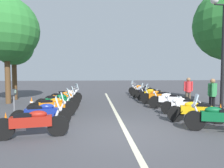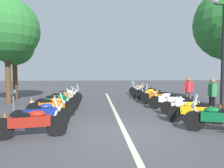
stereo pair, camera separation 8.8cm
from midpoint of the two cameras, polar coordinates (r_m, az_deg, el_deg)
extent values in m
plane|color=#424247|center=(6.49, 4.24, -13.95)|extent=(80.00, 80.00, 0.00)
cube|color=beige|center=(10.22, 0.89, -7.49)|extent=(16.13, 0.16, 0.01)
cylinder|color=black|center=(6.37, -15.09, -11.43)|extent=(0.25, 0.65, 0.63)
cylinder|color=black|center=(6.56, -28.75, -11.30)|extent=(0.25, 0.65, 0.63)
cube|color=maroon|center=(6.38, -22.06, -9.88)|extent=(0.48, 1.19, 0.30)
ellipsoid|color=maroon|center=(6.31, -20.47, -8.12)|extent=(0.35, 0.56, 0.22)
cube|color=black|center=(6.37, -24.08, -8.28)|extent=(0.34, 0.52, 0.12)
cylinder|color=silver|center=(6.30, -15.69, -8.80)|extent=(0.12, 0.30, 0.58)
cylinder|color=silver|center=(6.23, -16.11, -5.57)|extent=(0.62, 0.15, 0.04)
sphere|color=silver|center=(6.26, -14.70, -7.00)|extent=(0.14, 0.14, 0.14)
cylinder|color=silver|center=(6.69, -25.77, -11.78)|extent=(0.18, 0.56, 0.08)
cube|color=silver|center=(6.22, -15.38, -4.92)|extent=(0.38, 0.18, 0.32)
cylinder|color=black|center=(7.70, -13.77, -8.89)|extent=(0.27, 0.63, 0.61)
cylinder|color=black|center=(7.78, -25.03, -9.00)|extent=(0.27, 0.63, 0.61)
cube|color=navy|center=(7.67, -19.45, -7.67)|extent=(0.51, 1.18, 0.30)
ellipsoid|color=navy|center=(7.63, -18.13, -6.18)|extent=(0.36, 0.56, 0.22)
cube|color=black|center=(7.65, -21.14, -6.36)|extent=(0.36, 0.52, 0.12)
cylinder|color=silver|center=(7.64, -14.25, -6.70)|extent=(0.13, 0.30, 0.58)
cylinder|color=silver|center=(7.59, -14.60, -4.03)|extent=(0.61, 0.17, 0.04)
sphere|color=silver|center=(7.62, -13.45, -5.20)|extent=(0.14, 0.14, 0.14)
cylinder|color=silver|center=(7.94, -22.65, -9.38)|extent=(0.19, 0.55, 0.08)
cube|color=silver|center=(7.58, -14.00, -3.50)|extent=(0.38, 0.19, 0.32)
cylinder|color=black|center=(9.01, -12.20, -6.87)|extent=(0.34, 0.69, 0.68)
cylinder|color=black|center=(8.88, -21.20, -7.18)|extent=(0.34, 0.69, 0.68)
cube|color=orange|center=(8.88, -16.69, -5.91)|extent=(0.59, 1.10, 0.30)
ellipsoid|color=orange|center=(8.87, -15.55, -4.59)|extent=(0.41, 0.57, 0.22)
cube|color=black|center=(8.84, -18.13, -4.80)|extent=(0.39, 0.54, 0.12)
cylinder|color=silver|center=(8.95, -12.61, -5.00)|extent=(0.15, 0.30, 0.58)
cylinder|color=silver|center=(8.90, -12.89, -2.71)|extent=(0.60, 0.23, 0.04)
sphere|color=silver|center=(8.94, -11.93, -3.70)|extent=(0.14, 0.14, 0.14)
cylinder|color=silver|center=(9.08, -19.43, -7.56)|extent=(0.24, 0.55, 0.08)
cube|color=silver|center=(8.90, -12.39, -2.25)|extent=(0.38, 0.23, 0.32)
cylinder|color=black|center=(10.38, -10.97, -5.53)|extent=(0.30, 0.68, 0.66)
cylinder|color=black|center=(10.28, -19.34, -5.75)|extent=(0.30, 0.68, 0.66)
cube|color=#0C592D|center=(10.28, -15.15, -4.66)|extent=(0.56, 1.18, 0.30)
ellipsoid|color=#0C592D|center=(10.26, -14.16, -3.53)|extent=(0.38, 0.57, 0.22)
cube|color=black|center=(10.24, -16.39, -3.70)|extent=(0.37, 0.53, 0.12)
cylinder|color=silver|center=(10.33, -11.32, -3.90)|extent=(0.14, 0.30, 0.58)
cylinder|color=silver|center=(10.29, -11.56, -1.92)|extent=(0.61, 0.19, 0.04)
sphere|color=silver|center=(10.32, -10.72, -2.78)|extent=(0.14, 0.14, 0.14)
cylinder|color=silver|center=(10.48, -17.67, -6.10)|extent=(0.22, 0.55, 0.08)
cube|color=silver|center=(10.29, -11.12, -1.52)|extent=(0.38, 0.21, 0.32)
cylinder|color=black|center=(11.84, -10.25, -4.46)|extent=(0.38, 0.65, 0.65)
cylinder|color=black|center=(11.50, -17.14, -4.79)|extent=(0.38, 0.65, 0.65)
cube|color=orange|center=(11.62, -13.66, -3.75)|extent=(0.69, 1.12, 0.30)
ellipsoid|color=orange|center=(11.65, -12.81, -2.73)|extent=(0.44, 0.58, 0.22)
cube|color=black|center=(11.55, -14.73, -2.91)|extent=(0.43, 0.54, 0.12)
cylinder|color=silver|center=(11.79, -10.54, -3.03)|extent=(0.18, 0.29, 0.58)
cylinder|color=silver|center=(11.74, -10.75, -1.29)|extent=(0.59, 0.28, 0.04)
sphere|color=silver|center=(11.80, -10.04, -2.04)|extent=(0.14, 0.14, 0.14)
cylinder|color=silver|center=(11.74, -15.91, -5.08)|extent=(0.29, 0.54, 0.08)
cylinder|color=black|center=(13.13, -9.72, -3.72)|extent=(0.37, 0.64, 0.63)
cylinder|color=black|center=(12.79, -15.78, -3.99)|extent=(0.37, 0.64, 0.63)
cube|color=white|center=(12.92, -12.72, -3.07)|extent=(0.67, 1.10, 0.30)
ellipsoid|color=white|center=(12.94, -11.96, -2.16)|extent=(0.44, 0.58, 0.22)
cube|color=black|center=(12.85, -13.68, -2.31)|extent=(0.42, 0.54, 0.12)
cylinder|color=silver|center=(13.08, -9.99, -2.43)|extent=(0.18, 0.29, 0.58)
cylinder|color=silver|center=(13.04, -10.17, -0.86)|extent=(0.59, 0.27, 0.04)
sphere|color=silver|center=(13.09, -9.53, -1.54)|extent=(0.14, 0.14, 0.14)
cylinder|color=silver|center=(13.03, -14.71, -4.26)|extent=(0.28, 0.54, 0.08)
cube|color=silver|center=(13.05, -9.84, -0.55)|extent=(0.38, 0.25, 0.32)
cylinder|color=black|center=(7.19, 22.78, -9.73)|extent=(0.34, 0.67, 0.66)
cube|color=#0C592D|center=(7.31, 28.56, -8.23)|extent=(0.61, 1.15, 0.30)
ellipsoid|color=#0C592D|center=(7.23, 27.21, -6.71)|extent=(0.41, 0.58, 0.22)
cylinder|color=silver|center=(7.14, 23.31, -7.38)|extent=(0.16, 0.30, 0.58)
cylinder|color=silver|center=(7.09, 23.70, -4.52)|extent=(0.60, 0.23, 0.04)
sphere|color=silver|center=(7.09, 22.47, -5.80)|extent=(0.14, 0.14, 0.14)
cube|color=silver|center=(7.07, 23.08, -3.96)|extent=(0.38, 0.23, 0.32)
cylinder|color=black|center=(8.18, 17.88, -8.17)|extent=(0.32, 0.64, 0.63)
cylinder|color=black|center=(8.47, 28.39, -8.03)|extent=(0.32, 0.64, 0.63)
cube|color=#EAB214|center=(8.26, 23.26, -6.91)|extent=(0.61, 1.20, 0.30)
ellipsoid|color=#EAB214|center=(8.20, 22.05, -5.54)|extent=(0.40, 0.57, 0.22)
cube|color=black|center=(8.28, 24.79, -5.66)|extent=(0.39, 0.53, 0.12)
cylinder|color=silver|center=(8.14, 18.34, -6.10)|extent=(0.15, 0.30, 0.58)
cylinder|color=silver|center=(8.09, 18.67, -3.59)|extent=(0.60, 0.22, 0.04)
sphere|color=silver|center=(8.10, 17.59, -4.70)|extent=(0.14, 0.14, 0.14)
cylinder|color=silver|center=(8.24, 26.64, -8.96)|extent=(0.24, 0.55, 0.08)
cylinder|color=black|center=(9.52, 15.81, -6.60)|extent=(0.35, 0.61, 0.60)
cylinder|color=black|center=(9.60, 24.24, -6.69)|extent=(0.35, 0.61, 0.60)
cube|color=white|center=(9.51, 20.06, -5.59)|extent=(0.65, 1.09, 0.30)
ellipsoid|color=white|center=(9.47, 19.00, -4.38)|extent=(0.43, 0.58, 0.22)
cube|color=black|center=(9.50, 21.42, -4.53)|extent=(0.42, 0.54, 0.12)
cylinder|color=silver|center=(9.48, 16.20, -4.82)|extent=(0.17, 0.30, 0.58)
cylinder|color=silver|center=(9.43, 16.48, -2.65)|extent=(0.59, 0.26, 0.04)
sphere|color=silver|center=(9.45, 15.55, -3.60)|extent=(0.14, 0.14, 0.14)
cylinder|color=silver|center=(9.41, 22.67, -7.41)|extent=(0.28, 0.54, 0.08)
cylinder|color=black|center=(10.86, 12.45, -5.11)|extent=(0.35, 0.69, 0.68)
cylinder|color=black|center=(10.94, 20.50, -5.19)|extent=(0.35, 0.69, 0.68)
cube|color=white|center=(10.85, 16.50, -4.23)|extent=(0.63, 1.19, 0.30)
ellipsoid|color=white|center=(10.82, 15.57, -3.17)|extent=(0.41, 0.58, 0.22)
cube|color=black|center=(10.84, 17.68, -3.29)|extent=(0.40, 0.54, 0.12)
cylinder|color=silver|center=(10.82, 12.78, -3.55)|extent=(0.16, 0.30, 0.58)
cylinder|color=silver|center=(10.78, 13.02, -1.65)|extent=(0.60, 0.23, 0.04)
sphere|color=silver|center=(10.80, 12.21, -2.49)|extent=(0.14, 0.14, 0.14)
cylinder|color=silver|center=(10.74, 18.98, -5.86)|extent=(0.25, 0.55, 0.08)
cylinder|color=black|center=(12.22, 10.09, -4.14)|extent=(0.42, 0.67, 0.68)
cylinder|color=black|center=(12.04, 16.57, -4.34)|extent=(0.42, 0.67, 0.68)
cube|color=orange|center=(12.09, 13.32, -3.40)|extent=(0.70, 1.07, 0.30)
ellipsoid|color=orange|center=(12.09, 12.48, -2.44)|extent=(0.46, 0.58, 0.22)
cube|color=black|center=(12.04, 14.37, -2.58)|extent=(0.44, 0.55, 0.12)
cylinder|color=silver|center=(12.17, 10.39, -2.75)|extent=(0.19, 0.29, 0.58)
cylinder|color=silver|center=(12.13, 10.59, -1.07)|extent=(0.58, 0.30, 0.04)
sphere|color=silver|center=(12.17, 9.89, -1.80)|extent=(0.14, 0.14, 0.14)
cylinder|color=silver|center=(11.90, 15.16, -4.91)|extent=(0.31, 0.53, 0.08)
cube|color=silver|center=(12.14, 10.22, -0.73)|extent=(0.38, 0.26, 0.32)
cylinder|color=black|center=(13.38, 8.86, -3.50)|extent=(0.39, 0.67, 0.67)
cylinder|color=black|center=(13.23, 15.11, -3.65)|extent=(0.39, 0.67, 0.67)
cube|color=#EAB214|center=(13.26, 11.98, -2.81)|extent=(0.68, 1.13, 0.30)
ellipsoid|color=#EAB214|center=(13.26, 11.21, -1.93)|extent=(0.44, 0.58, 0.22)
cube|color=black|center=(13.22, 12.94, -2.05)|extent=(0.42, 0.54, 0.12)
cylinder|color=silver|center=(13.33, 9.13, -2.22)|extent=(0.18, 0.29, 0.58)
cylinder|color=silver|center=(13.30, 9.32, -0.68)|extent=(0.59, 0.27, 0.04)
sphere|color=silver|center=(13.33, 8.67, -1.36)|extent=(0.14, 0.14, 0.14)
cylinder|color=silver|center=(13.08, 13.78, -4.16)|extent=(0.29, 0.54, 0.08)
cube|color=silver|center=(13.30, 8.98, -0.38)|extent=(0.38, 0.25, 0.32)
cylinder|color=black|center=(14.75, 7.29, -2.85)|extent=(0.34, 0.68, 0.67)
cylinder|color=black|center=(14.66, 12.76, -2.94)|extent=(0.34, 0.68, 0.67)
cube|color=black|center=(14.67, 10.02, -2.20)|extent=(0.60, 1.10, 0.30)
ellipsoid|color=black|center=(14.66, 9.33, -1.41)|extent=(0.41, 0.58, 0.22)
cube|color=black|center=(14.64, 10.89, -1.51)|extent=(0.40, 0.54, 0.12)
cylinder|color=silver|center=(14.71, 7.53, -1.69)|extent=(0.16, 0.30, 0.58)
cylinder|color=silver|center=(14.68, 7.69, -0.29)|extent=(0.60, 0.23, 0.04)
sphere|color=silver|center=(14.70, 7.11, -0.91)|extent=(0.14, 0.14, 0.14)
cylinder|color=silver|center=(14.50, 11.63, -3.40)|extent=(0.25, 0.55, 0.08)
cylinder|color=black|center=(16.15, 6.52, -2.35)|extent=(0.40, 0.64, 0.64)
cylinder|color=black|center=(15.83, 11.96, -2.51)|extent=(0.40, 0.64, 0.64)
cube|color=silver|center=(15.95, 9.22, -1.79)|extent=(0.76, 1.18, 0.30)
ellipsoid|color=silver|center=(15.97, 8.59, -1.05)|extent=(0.46, 0.58, 0.22)
cube|color=black|center=(15.89, 10.00, -1.16)|extent=(0.44, 0.55, 0.12)
cylinder|color=silver|center=(16.10, 6.73, -1.29)|extent=(0.19, 0.29, 0.58)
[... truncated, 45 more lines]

